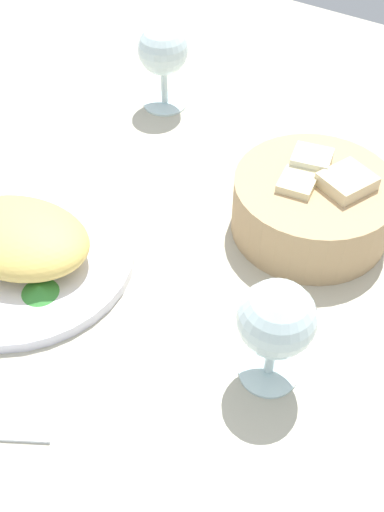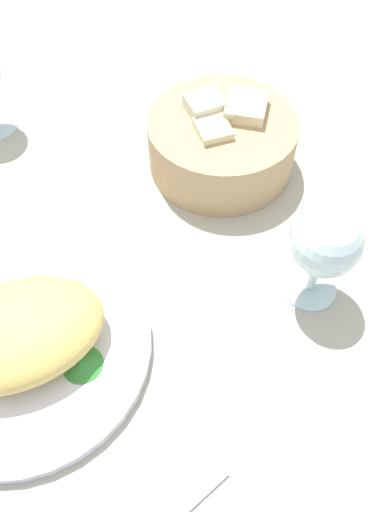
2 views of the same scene
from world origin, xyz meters
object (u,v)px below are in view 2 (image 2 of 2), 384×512
Objects in this scene: bread_basket at (222,141)px; folded_napkin at (157,484)px; plate at (25,348)px; wine_glass_near at (324,245)px.

bread_basket is 41.55cm from folded_napkin.
plate is 19.33cm from folded_napkin.
plate is 1.37× the size of bread_basket.
wine_glass_near is 1.15× the size of folded_napkin.
folded_napkin is at bearing -138.15° from wine_glass_near.
plate is at bearing -137.21° from bread_basket.
bread_basket is 1.74× the size of folded_napkin.
folded_napkin is at bearing -109.51° from bread_basket.
plate is at bearing 97.19° from folded_napkin.
plate is at bearing -175.82° from wine_glass_near.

